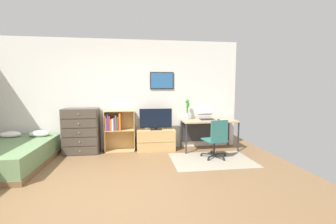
# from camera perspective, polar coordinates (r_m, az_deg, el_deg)

# --- Properties ---
(ground_plane) EXTENTS (7.20, 7.20, 0.00)m
(ground_plane) POSITION_cam_1_polar(r_m,az_deg,el_deg) (3.71, -15.11, -18.80)
(ground_plane) COLOR brown
(wall_back_with_posters) EXTENTS (6.12, 0.09, 2.70)m
(wall_back_with_posters) POSITION_cam_1_polar(r_m,az_deg,el_deg) (5.78, -12.58, 4.11)
(wall_back_with_posters) COLOR silver
(wall_back_with_posters) RESTS_ON ground_plane
(area_rug) EXTENTS (1.70, 1.20, 0.01)m
(area_rug) POSITION_cam_1_polar(r_m,az_deg,el_deg) (5.08, 10.83, -11.63)
(area_rug) COLOR #9E937F
(area_rug) RESTS_ON ground_plane
(bed) EXTENTS (1.39, 2.00, 0.58)m
(bed) POSITION_cam_1_polar(r_m,az_deg,el_deg) (5.47, -35.01, -8.92)
(bed) COLOR brown
(bed) RESTS_ON ground_plane
(dresser) EXTENTS (0.80, 0.46, 1.06)m
(dresser) POSITION_cam_1_polar(r_m,az_deg,el_deg) (5.72, -20.79, -4.46)
(dresser) COLOR #4C4238
(dresser) RESTS_ON ground_plane
(bookshelf) EXTENTS (0.71, 0.30, 0.99)m
(bookshelf) POSITION_cam_1_polar(r_m,az_deg,el_deg) (5.66, -12.62, -3.75)
(bookshelf) COLOR tan
(bookshelf) RESTS_ON ground_plane
(tv_stand) EXTENTS (0.93, 0.41, 0.52)m
(tv_stand) POSITION_cam_1_polar(r_m,az_deg,el_deg) (5.68, -3.05, -6.95)
(tv_stand) COLOR tan
(tv_stand) RESTS_ON ground_plane
(television) EXTENTS (0.78, 0.16, 0.52)m
(television) POSITION_cam_1_polar(r_m,az_deg,el_deg) (5.56, -3.06, -1.84)
(television) COLOR black
(television) RESTS_ON tv_stand
(desk) EXTENTS (1.34, 0.64, 0.74)m
(desk) POSITION_cam_1_polar(r_m,az_deg,el_deg) (5.83, 9.92, -3.12)
(desk) COLOR tan
(desk) RESTS_ON ground_plane
(office_chair) EXTENTS (0.58, 0.57, 0.86)m
(office_chair) POSITION_cam_1_polar(r_m,az_deg,el_deg) (5.08, 12.00, -6.37)
(office_chair) COLOR #232326
(office_chair) RESTS_ON ground_plane
(laptop) EXTENTS (0.39, 0.42, 0.17)m
(laptop) POSITION_cam_1_polar(r_m,az_deg,el_deg) (5.80, 9.44, -1.25)
(laptop) COLOR #B7B7BC
(laptop) RESTS_ON desk
(computer_mouse) EXTENTS (0.06, 0.10, 0.03)m
(computer_mouse) POSITION_cam_1_polar(r_m,az_deg,el_deg) (5.77, 12.50, -1.84)
(computer_mouse) COLOR #262628
(computer_mouse) RESTS_ON desk
(bamboo_vase) EXTENTS (0.10, 0.11, 0.51)m
(bamboo_vase) POSITION_cam_1_polar(r_m,az_deg,el_deg) (5.75, 4.86, 0.84)
(bamboo_vase) COLOR silver
(bamboo_vase) RESTS_ON desk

